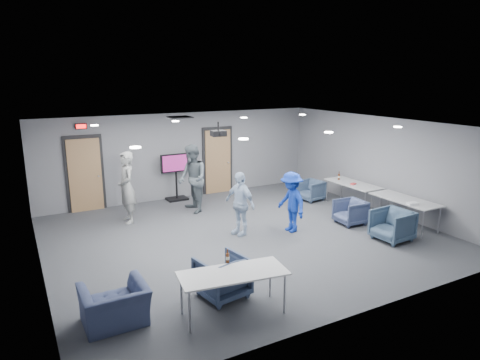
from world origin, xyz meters
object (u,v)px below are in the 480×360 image
chair_front_b (115,305)px  table_right_b (405,201)px  person_a (127,187)px  table_front_left (233,275)px  person_c (240,203)px  person_d (291,202)px  projector (218,133)px  chair_right_c (392,225)px  tv_stand (176,174)px  bottle_front (228,258)px  chair_right_a (311,190)px  chair_front_a (222,277)px  table_right_a (353,185)px  person_b (192,179)px  chair_right_b (350,212)px  bottle_right (339,177)px

chair_front_b → table_right_b: bearing=-172.9°
person_a → table_front_left: size_ratio=1.04×
person_c → person_d: size_ratio=1.03×
person_a → chair_front_b: bearing=-16.6°
person_d → projector: size_ratio=3.88×
person_c → chair_right_c: bearing=38.1°
table_right_b → tv_stand: 6.70m
person_d → bottle_front: 3.78m
table_right_b → projector: 5.10m
bottle_front → projector: 4.37m
person_d → chair_right_a: bearing=132.8°
chair_right_a → bottle_front: (-5.11, -4.33, 0.50)m
chair_front_a → projector: size_ratio=2.07×
person_a → person_c: bearing=44.7°
table_right_a → table_right_b: bearing=-180.0°
person_b → person_d: (1.55, -2.66, -0.21)m
person_b → person_d: size_ratio=1.28×
chair_right_b → table_right_b: size_ratio=0.39×
table_front_left → bottle_front: size_ratio=7.54×
person_b → chair_right_a: 3.82m
table_front_left → projector: 4.77m
person_c → chair_right_a: person_c is taller
chair_front_a → bottle_right: bottle_right is taller
person_a → chair_right_b: (5.11, -2.93, -0.63)m
chair_right_c → bottle_front: 4.79m
table_right_a → projector: 4.50m
chair_right_b → projector: (-3.02, 1.67, 2.08)m
table_front_left → projector: size_ratio=4.67×
chair_right_b → chair_front_a: 5.00m
person_a → bottle_front: 5.01m
chair_front_a → table_right_b: chair_front_a is taller
person_b → chair_front_b: person_b is taller
person_b → tv_stand: person_b is taller
person_a → projector: 2.84m
chair_front_a → table_front_left: size_ratio=0.44×
chair_right_a → table_right_b: size_ratio=0.39×
person_d → chair_front_b: 5.29m
table_right_a → table_right_b: 1.90m
person_b → bottle_right: 4.47m
person_d → tv_stand: (-1.54, 4.02, 0.07)m
bottle_right → projector: projector is taller
bottle_front → bottle_right: bottle_right is taller
person_a → table_right_b: person_a is taller
person_d → tv_stand: bearing=-159.0°
chair_front_b → bottle_front: size_ratio=4.09×
chair_right_b → tv_stand: tv_stand is taller
chair_right_a → projector: size_ratio=1.78×
chair_right_c → chair_front_b: size_ratio=0.82×
table_right_a → bottle_right: bottle_right is taller
person_c → chair_right_b: 3.04m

